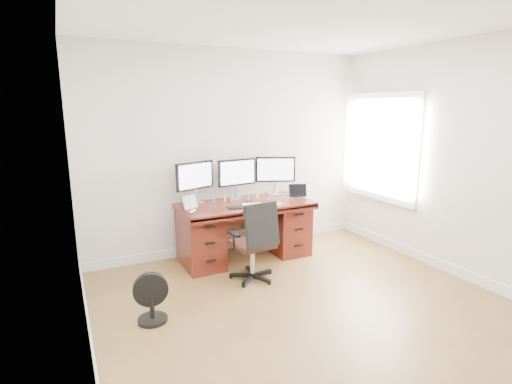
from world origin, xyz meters
name	(u,v)px	position (x,y,z in m)	size (l,w,h in m)	color
ground	(328,323)	(0.00, 0.00, 0.00)	(4.50, 4.50, 0.00)	brown
back_wall	(231,152)	(0.00, 2.25, 1.35)	(4.00, 0.10, 2.70)	silver
right_wall	(476,163)	(2.00, 0.11, 1.35)	(0.10, 4.50, 2.70)	silver
desk	(245,228)	(0.00, 1.83, 0.40)	(1.70, 0.80, 0.75)	#531910
office_chair	(254,255)	(-0.20, 1.14, 0.31)	(0.55, 0.55, 0.94)	black
floor_fan	(152,299)	(-1.44, 0.75, 0.23)	(0.33, 0.27, 0.47)	black
monitor_left	(195,177)	(-0.58, 2.07, 1.09)	(0.53, 0.21, 0.53)	silver
monitor_center	(237,174)	(0.00, 2.07, 1.09)	(0.55, 0.16, 0.53)	silver
monitor_right	(275,171)	(0.58, 2.07, 1.09)	(0.52, 0.25, 0.53)	silver
tablet_left	(190,203)	(-0.75, 1.75, 0.84)	(0.24, 0.18, 0.19)	silver
tablet_right	(298,192)	(0.75, 1.75, 0.84)	(0.25, 0.14, 0.19)	silver
keyboard	(254,205)	(0.04, 1.64, 0.76)	(0.29, 0.13, 0.01)	white
trackpad	(274,204)	(0.30, 1.58, 0.76)	(0.14, 0.14, 0.01)	silver
drawing_tablet	(236,207)	(-0.21, 1.62, 0.76)	(0.22, 0.14, 0.01)	black
phone	(249,202)	(0.04, 1.80, 0.76)	(0.12, 0.06, 0.01)	black
figurine_blue	(214,200)	(-0.37, 1.95, 0.80)	(0.04, 0.04, 0.09)	#6798E4
figurine_orange	(225,198)	(-0.22, 1.95, 0.80)	(0.04, 0.04, 0.09)	#F78E40
figurine_purple	(231,198)	(-0.13, 1.95, 0.80)	(0.04, 0.04, 0.09)	#B272D2
figurine_pink	(248,196)	(0.11, 1.95, 0.80)	(0.04, 0.04, 0.09)	#D86792
figurine_yellow	(257,195)	(0.24, 1.95, 0.80)	(0.04, 0.04, 0.09)	#DBD675
figurine_brown	(265,194)	(0.36, 1.95, 0.80)	(0.04, 0.04, 0.09)	brown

